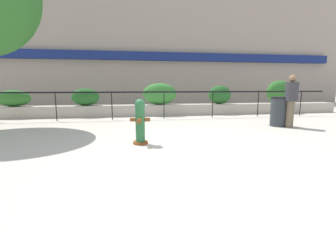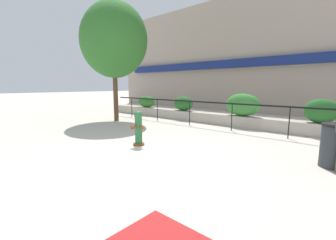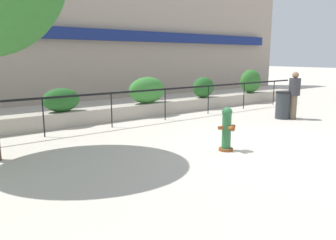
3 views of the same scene
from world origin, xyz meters
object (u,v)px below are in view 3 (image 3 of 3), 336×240
(hedge_bush_1, at_px, (61,100))
(hedge_bush_2, at_px, (147,90))
(fire_hydrant, at_px, (227,129))
(pedestrian, at_px, (294,92))
(hedge_bush_4, at_px, (251,81))
(hedge_bush_3, at_px, (203,87))
(trash_bin, at_px, (283,105))

(hedge_bush_1, relative_size, hedge_bush_2, 0.76)
(hedge_bush_1, distance_m, fire_hydrant, 5.64)
(fire_hydrant, height_order, pedestrian, pedestrian)
(hedge_bush_2, relative_size, pedestrian, 0.91)
(hedge_bush_2, xyz_separation_m, pedestrian, (3.89, -3.79, -0.01))
(hedge_bush_4, bearing_deg, hedge_bush_2, 180.00)
(hedge_bush_3, relative_size, pedestrian, 0.65)
(hedge_bush_1, distance_m, pedestrian, 8.16)
(hedge_bush_2, height_order, hedge_bush_3, hedge_bush_2)
(hedge_bush_3, height_order, pedestrian, pedestrian)
(hedge_bush_1, distance_m, hedge_bush_4, 9.43)
(fire_hydrant, bearing_deg, hedge_bush_3, 52.02)
(hedge_bush_3, distance_m, fire_hydrant, 6.57)
(hedge_bush_4, relative_size, fire_hydrant, 1.22)
(fire_hydrant, relative_size, trash_bin, 1.07)
(hedge_bush_3, bearing_deg, hedge_bush_4, 0.00)
(pedestrian, height_order, trash_bin, pedestrian)
(trash_bin, bearing_deg, hedge_bush_2, 136.46)
(hedge_bush_3, relative_size, hedge_bush_4, 0.84)
(hedge_bush_1, bearing_deg, hedge_bush_4, 0.00)
(fire_hydrant, bearing_deg, hedge_bush_2, 78.04)
(trash_bin, bearing_deg, hedge_bush_1, 153.49)
(pedestrian, xyz_separation_m, trash_bin, (-0.21, 0.29, -0.48))
(pedestrian, bearing_deg, fire_hydrant, -164.55)
(hedge_bush_4, xyz_separation_m, pedestrian, (-2.20, -3.79, -0.08))
(hedge_bush_4, bearing_deg, fire_hydrant, -144.29)
(pedestrian, bearing_deg, hedge_bush_1, 152.32)
(hedge_bush_1, relative_size, hedge_bush_3, 1.08)
(pedestrian, bearing_deg, hedge_bush_2, 135.76)
(trash_bin, bearing_deg, hedge_bush_3, 101.98)
(hedge_bush_2, bearing_deg, hedge_bush_4, 0.00)
(hedge_bush_1, distance_m, trash_bin, 7.85)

